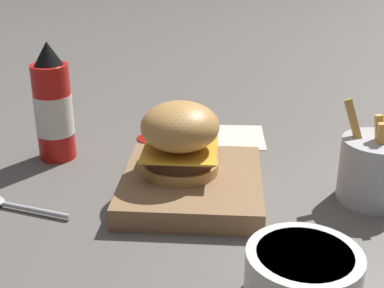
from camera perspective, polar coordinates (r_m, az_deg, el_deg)
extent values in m
plane|color=#5B5651|center=(0.84, 1.05, -4.29)|extent=(6.00, 6.00, 0.00)
cube|color=olive|center=(0.80, 0.00, -4.36)|extent=(0.23, 0.21, 0.03)
cylinder|color=tan|center=(0.81, -1.25, -2.37)|extent=(0.12, 0.12, 0.02)
cylinder|color=#422819|center=(0.80, -1.26, -1.26)|extent=(0.11, 0.11, 0.02)
cube|color=gold|center=(0.79, -1.26, -0.57)|extent=(0.11, 0.11, 0.00)
ellipsoid|color=tan|center=(0.78, -1.29, 1.90)|extent=(0.12, 0.12, 0.07)
cylinder|color=red|center=(0.93, -14.53, 3.28)|extent=(0.06, 0.06, 0.16)
cylinder|color=white|center=(0.93, -14.51, 3.09)|extent=(0.06, 0.06, 0.07)
cone|color=black|center=(0.91, -15.16, 9.34)|extent=(0.05, 0.05, 0.04)
cylinder|color=#B7B7BC|center=(0.82, 18.92, -2.64)|extent=(0.10, 0.10, 0.09)
cube|color=gold|center=(0.81, 19.46, 0.07)|extent=(0.02, 0.02, 0.06)
cube|color=gold|center=(0.80, 17.08, 1.36)|extent=(0.03, 0.04, 0.09)
cube|color=gold|center=(0.80, 19.34, 0.36)|extent=(0.02, 0.02, 0.08)
cube|color=gold|center=(0.80, 19.41, -0.16)|extent=(0.01, 0.01, 0.07)
cylinder|color=silver|center=(0.60, 11.73, -13.72)|extent=(0.12, 0.12, 0.06)
cylinder|color=#CC4C33|center=(0.59, 11.94, -11.55)|extent=(0.10, 0.10, 0.01)
cylinder|color=#B2B2B7|center=(0.79, -16.34, -6.78)|extent=(0.04, 0.11, 0.01)
cylinder|color=#9E140F|center=(1.01, -4.45, 0.65)|extent=(0.05, 0.05, 0.00)
cube|color=beige|center=(1.02, 4.26, 0.79)|extent=(0.13, 0.13, 0.00)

